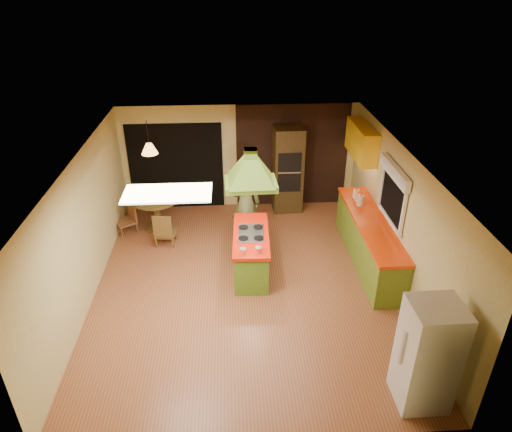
{
  "coord_description": "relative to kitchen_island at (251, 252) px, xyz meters",
  "views": [
    {
      "loc": [
        -0.25,
        -6.87,
        5.2
      ],
      "look_at": [
        0.22,
        0.51,
        1.15
      ],
      "focal_mm": 32.0,
      "sensor_mm": 36.0,
      "label": 1
    }
  ],
  "objects": [
    {
      "name": "canister_medium",
      "position": [
        2.28,
        1.2,
        0.59
      ],
      "size": [
        0.17,
        0.17,
        0.18
      ],
      "primitive_type": "cylinder",
      "rotation": [
        0.0,
        0.0,
        -0.42
      ],
      "color": "#FFEDCD",
      "rests_on": "right_counter"
    },
    {
      "name": "canister_small",
      "position": [
        2.28,
        1.04,
        0.58
      ],
      "size": [
        0.14,
        0.14,
        0.16
      ],
      "primitive_type": "cylinder",
      "rotation": [
        0.0,
        0.0,
        0.27
      ],
      "color": "beige",
      "rests_on": "right_counter"
    },
    {
      "name": "ground",
      "position": [
        -0.12,
        -0.41,
        -0.42
      ],
      "size": [
        6.5,
        6.5,
        0.0
      ],
      "primitive_type": "plane",
      "color": "brown",
      "rests_on": "ground"
    },
    {
      "name": "dining_table",
      "position": [
        -2.01,
        1.77,
        0.11
      ],
      "size": [
        1.01,
        1.01,
        0.76
      ],
      "rotation": [
        0.0,
        0.0,
        -0.26
      ],
      "color": "brown",
      "rests_on": "ground"
    },
    {
      "name": "nook_opening",
      "position": [
        -1.62,
        2.82,
        0.63
      ],
      "size": [
        2.2,
        0.03,
        2.1
      ],
      "primitive_type": "cube",
      "color": "black",
      "rests_on": "ground"
    },
    {
      "name": "chair_near",
      "position": [
        -1.76,
        1.12,
        -0.05
      ],
      "size": [
        0.46,
        0.46,
        0.75
      ],
      "primitive_type": null,
      "rotation": [
        0.0,
        0.0,
        3.01
      ],
      "color": "brown",
      "rests_on": "ground"
    },
    {
      "name": "ceiling_plane",
      "position": [
        -0.12,
        -0.41,
        2.08
      ],
      "size": [
        6.5,
        6.5,
        0.0
      ],
      "primitive_type": "plane",
      "rotation": [
        3.14,
        0.0,
        0.0
      ],
      "color": "silver",
      "rests_on": "room_walls"
    },
    {
      "name": "brick_panel",
      "position": [
        1.13,
        2.82,
        0.83
      ],
      "size": [
        2.64,
        0.03,
        2.5
      ],
      "primitive_type": "cube",
      "color": "#381E14",
      "rests_on": "ground"
    },
    {
      "name": "fluor_panel",
      "position": [
        -1.22,
        -1.61,
        2.06
      ],
      "size": [
        1.2,
        0.6,
        0.03
      ],
      "primitive_type": "cube",
      "color": "white",
      "rests_on": "ceiling_plane"
    },
    {
      "name": "chair_left",
      "position": [
        -2.71,
        1.67,
        -0.04
      ],
      "size": [
        0.58,
        0.58,
        0.76
      ],
      "primitive_type": null,
      "rotation": [
        0.0,
        0.0,
        -0.96
      ],
      "color": "brown",
      "rests_on": "ground"
    },
    {
      "name": "kitchen_island",
      "position": [
        0.0,
        0.0,
        0.0
      ],
      "size": [
        0.73,
        1.68,
        0.85
      ],
      "rotation": [
        0.0,
        0.0,
        -0.04
      ],
      "color": "#5B8822",
      "rests_on": "ground"
    },
    {
      "name": "right_counter",
      "position": [
        2.33,
        0.19,
        0.04
      ],
      "size": [
        0.62,
        3.05,
        0.92
      ],
      "color": "olive",
      "rests_on": "ground"
    },
    {
      "name": "man",
      "position": [
        -0.05,
        1.17,
        0.43
      ],
      "size": [
        0.63,
        0.42,
        1.71
      ],
      "primitive_type": "imported",
      "rotation": [
        0.0,
        0.0,
        3.17
      ],
      "color": "#4F532C",
      "rests_on": "ground"
    },
    {
      "name": "window_right",
      "position": [
        2.58,
        -0.01,
        1.35
      ],
      "size": [
        0.12,
        1.35,
        1.06
      ],
      "color": "black",
      "rests_on": "room_walls"
    },
    {
      "name": "refrigerator",
      "position": [
        2.12,
        -3.14,
        0.38
      ],
      "size": [
        0.67,
        0.63,
        1.6
      ],
      "primitive_type": "cube",
      "rotation": [
        0.0,
        0.0,
        0.02
      ],
      "color": "silver",
      "rests_on": "ground"
    },
    {
      "name": "room_walls",
      "position": [
        -0.12,
        -0.41,
        0.83
      ],
      "size": [
        5.5,
        6.5,
        6.5
      ],
      "color": "beige",
      "rests_on": "ground"
    },
    {
      "name": "pendant_lamp",
      "position": [
        -2.01,
        1.77,
        1.48
      ],
      "size": [
        0.34,
        0.34,
        0.22
      ],
      "primitive_type": "cone",
      "rotation": [
        0.0,
        0.0,
        0.0
      ],
      "color": "#FF9E3F",
      "rests_on": "ceiling_plane"
    },
    {
      "name": "canister_large",
      "position": [
        2.28,
        0.85,
        0.61
      ],
      "size": [
        0.2,
        0.2,
        0.23
      ],
      "primitive_type": "cylinder",
      "rotation": [
        0.0,
        0.0,
        0.42
      ],
      "color": "beige",
      "rests_on": "right_counter"
    },
    {
      "name": "range_hood",
      "position": [
        0.0,
        0.0,
        1.83
      ],
      "size": [
        0.92,
        0.68,
        0.78
      ],
      "rotation": [
        0.0,
        0.0,
        0.03
      ],
      "color": "#53761D",
      "rests_on": "ceiling_plane"
    },
    {
      "name": "wall_oven",
      "position": [
        1.0,
        2.54,
        0.6
      ],
      "size": [
        0.7,
        0.62,
        2.05
      ],
      "rotation": [
        0.0,
        0.0,
        0.04
      ],
      "color": "#3F2E14",
      "rests_on": "ground"
    },
    {
      "name": "upper_cabinets",
      "position": [
        2.45,
        1.79,
        1.53
      ],
      "size": [
        0.34,
        1.4,
        0.7
      ],
      "primitive_type": "cube",
      "color": "yellow",
      "rests_on": "room_walls"
    }
  ]
}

